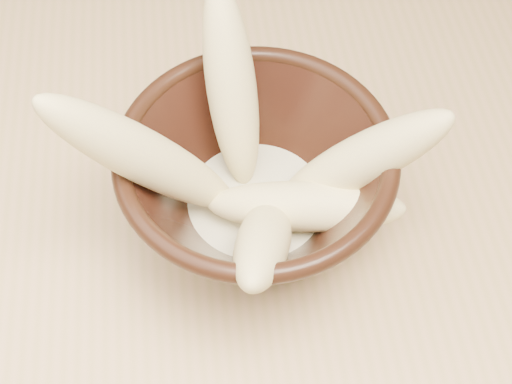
% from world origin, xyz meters
% --- Properties ---
extents(table, '(1.20, 0.80, 0.75)m').
position_xyz_m(table, '(0.00, 0.00, 0.67)').
color(table, tan).
rests_on(table, ground).
extents(bowl, '(0.21, 0.21, 0.11)m').
position_xyz_m(bowl, '(0.08, -0.10, 0.82)').
color(bowl, black).
rests_on(bowl, table).
extents(milk_puddle, '(0.12, 0.12, 0.02)m').
position_xyz_m(milk_puddle, '(0.08, -0.10, 0.79)').
color(milk_puddle, beige).
rests_on(milk_puddle, bowl).
extents(banana_upright, '(0.05, 0.12, 0.16)m').
position_xyz_m(banana_upright, '(0.07, -0.04, 0.86)').
color(banana_upright, '#F2E68F').
rests_on(banana_upright, bowl).
extents(banana_left, '(0.15, 0.05, 0.18)m').
position_xyz_m(banana_left, '(0.00, -0.11, 0.87)').
color(banana_left, '#F2E68F').
rests_on(banana_left, bowl).
extents(banana_right, '(0.14, 0.06, 0.14)m').
position_xyz_m(banana_right, '(0.16, -0.11, 0.85)').
color(banana_right, '#F2E68F').
rests_on(banana_right, bowl).
extents(banana_across, '(0.16, 0.07, 0.05)m').
position_xyz_m(banana_across, '(0.11, -0.13, 0.82)').
color(banana_across, '#F2E68F').
rests_on(banana_across, bowl).
extents(banana_front, '(0.07, 0.14, 0.11)m').
position_xyz_m(banana_front, '(0.08, -0.16, 0.83)').
color(banana_front, '#F2E68F').
rests_on(banana_front, bowl).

